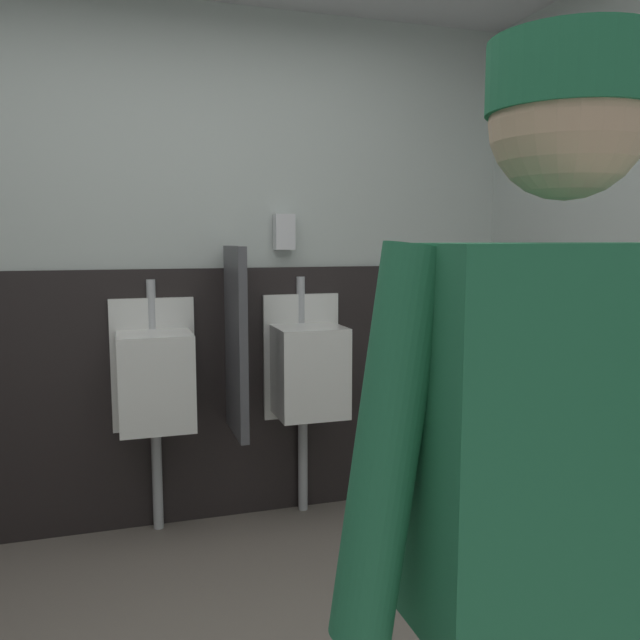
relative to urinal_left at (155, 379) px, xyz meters
name	(u,v)px	position (x,y,z in m)	size (l,w,h in m)	color
wall_back	(169,270)	(0.10, 0.22, 0.50)	(4.19, 0.12, 2.56)	silver
wainscot_band_back	(174,398)	(0.10, 0.14, -0.13)	(3.59, 0.03, 1.29)	black
urinal_left	(155,379)	(0.00, 0.00, 0.00)	(0.40, 0.34, 1.24)	white
urinal_middle	(307,369)	(0.75, 0.00, 0.00)	(0.40, 0.34, 1.24)	white
privacy_divider_panel	(236,341)	(0.38, -0.07, 0.17)	(0.04, 0.40, 0.90)	#4C4C51
person	(553,519)	(0.45, -2.32, 0.24)	(0.67, 0.60, 1.71)	#2D3342
soap_dispenser	(284,232)	(0.66, 0.12, 0.69)	(0.10, 0.07, 0.18)	silver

